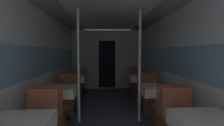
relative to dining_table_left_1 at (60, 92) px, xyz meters
name	(u,v)px	position (x,y,z in m)	size (l,w,h in m)	color
wall_left	(43,65)	(-0.40, 0.23, 0.52)	(0.05, 8.13, 2.25)	silver
wall_right	(172,65)	(2.36, 0.23, 0.52)	(0.05, 8.13, 2.25)	silver
ceiling_panel	(109,10)	(0.98, 0.23, 1.68)	(2.76, 8.13, 0.07)	white
bulkhead_far	(107,60)	(0.98, 3.29, 0.50)	(2.70, 0.09, 2.25)	#A8A8A3
dining_table_left_1	(60,92)	(0.00, 0.00, 0.00)	(0.64, 0.64, 0.73)	#4C4C51
chair_left_near_1	(52,119)	(0.00, -0.57, -0.33)	(0.44, 0.44, 0.89)	brown
chair_left_far_1	(67,101)	(0.00, 0.57, -0.33)	(0.44, 0.44, 0.89)	brown
support_pole_left_1	(78,67)	(0.37, 0.00, 0.51)	(0.05, 0.05, 2.25)	silver
dining_table_left_2	(75,79)	(0.00, 1.72, 0.00)	(0.64, 0.64, 0.73)	#4C4C51
chair_left_near_2	(72,94)	(0.00, 1.16, -0.33)	(0.44, 0.44, 0.89)	brown
chair_left_far_2	(78,86)	(0.00, 2.29, -0.33)	(0.44, 0.44, 0.89)	brown
dining_table_right_1	(157,91)	(1.96, 0.00, 0.00)	(0.64, 0.64, 0.73)	#4C4C51
chair_right_near_1	(167,117)	(1.96, -0.57, -0.33)	(0.44, 0.44, 0.89)	brown
chair_right_far_1	(150,100)	(1.96, 0.57, -0.33)	(0.44, 0.44, 0.89)	brown
support_pole_right_1	(140,66)	(1.59, 0.00, 0.51)	(0.05, 0.05, 2.25)	silver
dining_table_right_2	(140,78)	(1.96, 1.72, 0.00)	(0.64, 0.64, 0.73)	#4C4C51
chair_right_near_2	(144,94)	(1.96, 1.16, -0.33)	(0.44, 0.44, 0.89)	brown
chair_right_far_2	(136,86)	(1.96, 2.29, -0.33)	(0.44, 0.44, 0.89)	brown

